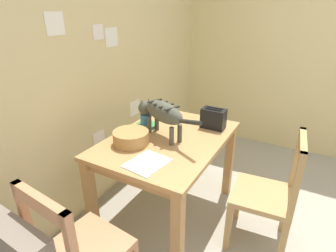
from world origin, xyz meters
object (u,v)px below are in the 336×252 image
object	(u,v)px
toaster	(213,118)
book_stack	(172,117)
cat	(161,112)
wooden_chair_near	(80,252)
coffee_mug	(146,119)
saucer_bowl	(146,125)
wooden_chair_far	(268,194)
magazine	(147,163)
dining_table	(168,148)
wicker_basket	(131,137)

from	to	relation	value
toaster	book_stack	bearing A→B (deg)	88.35
cat	wooden_chair_near	world-z (taller)	cat
coffee_mug	wooden_chair_near	world-z (taller)	wooden_chair_near
cat	saucer_bowl	distance (m)	0.28
cat	book_stack	distance (m)	0.41
saucer_bowl	wooden_chair_far	xyz separation A→B (m)	(-0.02, -1.07, -0.31)
cat	wooden_chair_far	distance (m)	1.00
magazine	wooden_chair_near	world-z (taller)	wooden_chair_near
coffee_mug	wooden_chair_near	distance (m)	1.15
wooden_chair_far	toaster	bearing A→B (deg)	57.82
magazine	cat	bearing A→B (deg)	25.49
dining_table	cat	size ratio (longest dim) A/B	1.74
cat	wooden_chair_near	distance (m)	1.10
coffee_mug	book_stack	bearing A→B (deg)	-21.29
magazine	toaster	world-z (taller)	toaster
coffee_mug	toaster	distance (m)	0.58
dining_table	coffee_mug	bearing A→B (deg)	70.38
wooden_chair_near	wooden_chair_far	bearing A→B (deg)	57.05
coffee_mug	book_stack	world-z (taller)	coffee_mug
wicker_basket	coffee_mug	bearing A→B (deg)	12.97
cat	toaster	world-z (taller)	cat
saucer_bowl	book_stack	xyz separation A→B (m)	(0.28, -0.11, 0.00)
cat	magazine	world-z (taller)	cat
cat	wicker_basket	bearing A→B (deg)	174.63
book_stack	wicker_basket	world-z (taller)	wicker_basket
dining_table	wicker_basket	bearing A→B (deg)	139.31
cat	wicker_basket	distance (m)	0.30
dining_table	wooden_chair_far	size ratio (longest dim) A/B	1.26
dining_table	wooden_chair_near	xyz separation A→B (m)	(-0.97, 0.02, -0.20)
cat	wooden_chair_near	xyz separation A→B (m)	(-0.98, -0.05, -0.50)
saucer_bowl	toaster	world-z (taller)	toaster
dining_table	coffee_mug	world-z (taller)	coffee_mug
book_stack	toaster	xyz separation A→B (m)	(-0.01, -0.41, 0.07)
wooden_chair_near	book_stack	bearing A→B (deg)	101.30
saucer_bowl	book_stack	size ratio (longest dim) A/B	0.90
dining_table	toaster	bearing A→B (deg)	-34.18
magazine	book_stack	size ratio (longest dim) A/B	1.39
book_stack	dining_table	bearing A→B (deg)	-156.42
coffee_mug	book_stack	xyz separation A→B (m)	(0.27, -0.11, -0.06)
toaster	wooden_chair_far	xyz separation A→B (m)	(-0.29, -0.56, -0.39)
coffee_mug	wicker_basket	xyz separation A→B (m)	(-0.32, -0.07, -0.02)
coffee_mug	toaster	xyz separation A→B (m)	(0.26, -0.51, 0.01)
book_stack	wicker_basket	xyz separation A→B (m)	(-0.60, 0.03, 0.04)
cat	toaster	xyz separation A→B (m)	(0.35, -0.31, -0.11)
cat	wicker_basket	size ratio (longest dim) A/B	2.49
dining_table	wooden_chair_far	xyz separation A→B (m)	(0.07, -0.80, -0.20)
cat	saucer_bowl	world-z (taller)	cat
dining_table	magazine	world-z (taller)	magazine
dining_table	cat	xyz separation A→B (m)	(0.01, 0.07, 0.29)
wooden_chair_far	saucer_bowl	bearing A→B (deg)	84.01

